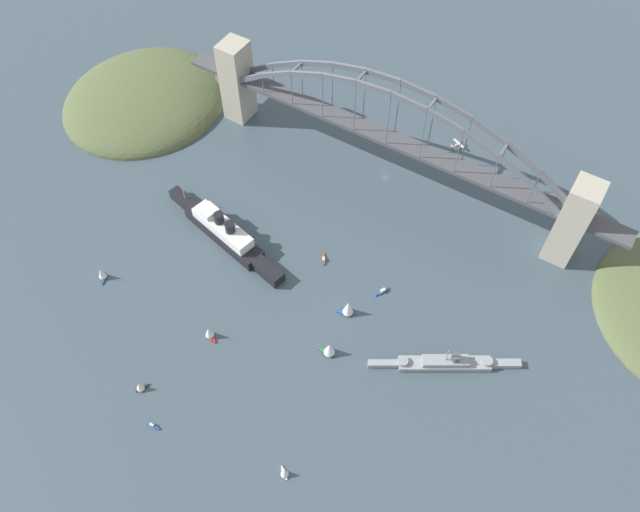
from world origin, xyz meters
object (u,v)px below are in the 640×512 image
at_px(harbor_arch_bridge, 390,141).
at_px(small_boat_3, 324,259).
at_px(small_boat_2, 329,349).
at_px(small_boat_6, 284,473).
at_px(small_boat_4, 382,291).
at_px(small_boat_7, 209,332).
at_px(seaplane_taxiing_near_bridge, 457,145).
at_px(small_boat_9, 101,273).
at_px(small_boat_5, 348,308).
at_px(small_boat_1, 153,426).
at_px(ocean_liner, 224,232).
at_px(small_boat_0, 140,386).
at_px(naval_cruiser, 446,363).

relative_size(harbor_arch_bridge, small_boat_3, 37.03).
bearing_deg(small_boat_2, small_boat_6, 102.93).
bearing_deg(small_boat_4, small_boat_7, 48.35).
relative_size(seaplane_taxiing_near_bridge, small_boat_9, 1.03).
bearing_deg(small_boat_9, small_boat_5, -157.85).
relative_size(small_boat_1, small_boat_5, 0.60).
bearing_deg(small_boat_7, ocean_liner, -60.27).
distance_m(ocean_liner, small_boat_9, 72.43).
xyz_separation_m(ocean_liner, small_boat_2, (-91.78, 32.51, -0.93)).
distance_m(seaplane_taxiing_near_bridge, small_boat_3, 127.40).
bearing_deg(small_boat_0, small_boat_1, 146.26).
bearing_deg(small_boat_6, small_boat_2, -77.07).
relative_size(small_boat_2, small_boat_3, 1.39).
bearing_deg(harbor_arch_bridge, small_boat_6, 104.41).
height_order(harbor_arch_bridge, small_boat_9, harbor_arch_bridge).
height_order(small_boat_3, small_boat_4, small_boat_4).
relative_size(small_boat_4, small_boat_5, 0.73).
bearing_deg(small_boat_7, harbor_arch_bridge, -99.52).
distance_m(harbor_arch_bridge, small_boat_3, 81.64).
relative_size(small_boat_1, small_boat_7, 0.79).
height_order(small_boat_3, small_boat_7, small_boat_7).
height_order(harbor_arch_bridge, small_boat_6, harbor_arch_bridge).
height_order(harbor_arch_bridge, small_boat_4, harbor_arch_bridge).
bearing_deg(seaplane_taxiing_near_bridge, small_boat_1, 79.54).
bearing_deg(small_boat_1, small_boat_4, -114.72).
height_order(small_boat_2, small_boat_3, small_boat_2).
bearing_deg(small_boat_5, naval_cruiser, 179.56).
bearing_deg(small_boat_2, small_boat_5, -81.31).
height_order(harbor_arch_bridge, seaplane_taxiing_near_bridge, harbor_arch_bridge).
relative_size(naval_cruiser, small_boat_0, 9.53).
height_order(small_boat_6, small_boat_7, small_boat_7).
bearing_deg(harbor_arch_bridge, small_boat_2, 105.16).
bearing_deg(ocean_liner, small_boat_1, 109.35).
xyz_separation_m(small_boat_5, small_boat_9, (129.62, 52.75, -1.29)).
distance_m(harbor_arch_bridge, small_boat_9, 183.67).
distance_m(ocean_liner, small_boat_7, 65.94).
height_order(ocean_liner, small_boat_4, ocean_liner).
xyz_separation_m(harbor_arch_bridge, small_boat_9, (99.68, 151.86, -27.13)).
xyz_separation_m(ocean_liner, small_boat_0, (-21.37, 99.39, -2.62)).
xyz_separation_m(harbor_arch_bridge, small_boat_2, (-33.93, 125.27, -26.35)).
height_order(naval_cruiser, small_boat_0, naval_cruiser).
distance_m(small_boat_0, small_boat_1, 21.44).
xyz_separation_m(small_boat_1, small_boat_6, (-67.51, -14.28, 2.31)).
relative_size(ocean_liner, small_boat_0, 13.07).
bearing_deg(harbor_arch_bridge, small_boat_3, 90.13).
bearing_deg(ocean_liner, small_boat_7, 119.73).
relative_size(naval_cruiser, small_boat_9, 7.50).
bearing_deg(seaplane_taxiing_near_bridge, small_boat_5, 90.81).
distance_m(seaplane_taxiing_near_bridge, small_boat_5, 147.88).
relative_size(naval_cruiser, small_boat_2, 6.33).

